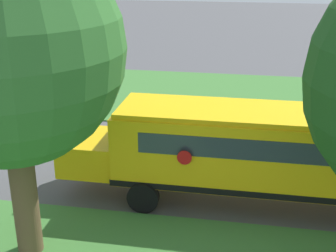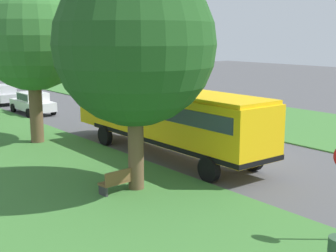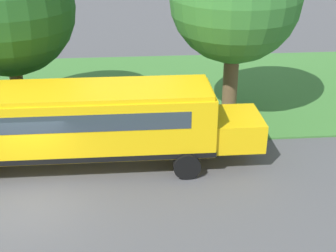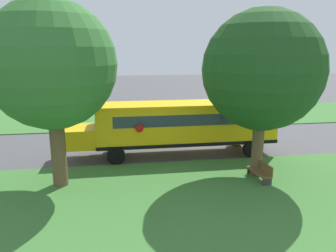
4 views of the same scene
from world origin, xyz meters
name	(u,v)px [view 1 (image 1 of 4)]	position (x,y,z in m)	size (l,w,h in m)	color
ground_plane	(310,173)	(0.00, 0.00, 0.00)	(120.00, 120.00, 0.00)	#4C4C4F
grass_far_side	(293,100)	(9.00, 0.00, 0.04)	(10.00, 80.00, 0.07)	#3D7533
school_bus	(273,149)	(-2.49, 1.59, 1.92)	(2.84, 12.42, 3.16)	yellow
oak_tree_roadside_mid	(2,54)	(-6.33, 8.19, 5.48)	(5.60, 5.60, 8.40)	brown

